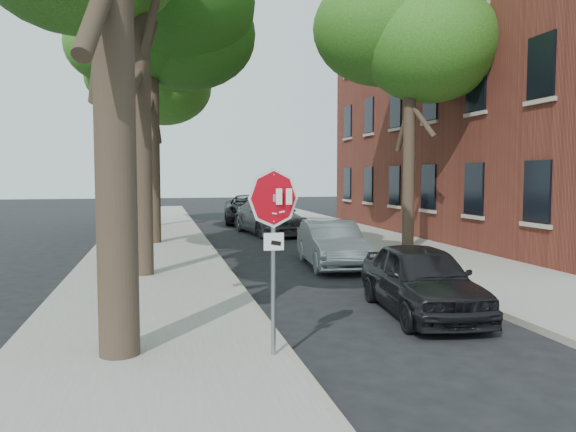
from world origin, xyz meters
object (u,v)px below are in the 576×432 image
at_px(tree_right, 409,38).
at_px(car_c, 269,217).
at_px(car_a, 421,279).
at_px(car_d, 249,209).
at_px(apartment_building, 542,59).
at_px(tree_far, 147,82).
at_px(stop_sign, 274,225).
at_px(car_b, 331,244).
at_px(tree_mid_b, 151,29).

distance_m(tree_right, car_c, 10.16).
xyz_separation_m(car_a, car_d, (-0.01, 20.84, 0.11)).
height_order(apartment_building, tree_far, apartment_building).
bearing_deg(stop_sign, car_c, 79.16).
xyz_separation_m(apartment_building, car_c, (-11.40, 3.20, -6.88)).
bearing_deg(car_a, tree_right, 72.93).
relative_size(tree_far, car_d, 1.66).
bearing_deg(car_d, car_b, -84.36).
height_order(tree_right, car_a, tree_right).
height_order(tree_mid_b, car_b, tree_mid_b).
relative_size(stop_sign, car_b, 0.65).
distance_m(tree_far, tree_right, 14.02).
bearing_deg(car_c, apartment_building, -23.55).
bearing_deg(stop_sign, car_d, 81.85).
bearing_deg(apartment_building, tree_mid_b, 179.57).
bearing_deg(car_d, car_c, -84.29).
distance_m(car_a, car_c, 15.07).
xyz_separation_m(apartment_building, car_a, (-11.40, -11.87, -6.99)).
distance_m(tree_far, car_d, 8.55).
relative_size(apartment_building, car_a, 5.17).
bearing_deg(stop_sign, apartment_building, 43.65).
distance_m(apartment_building, car_c, 13.70).
height_order(tree_far, car_c, tree_far).
distance_m(car_a, car_d, 20.84).
bearing_deg(car_a, stop_sign, -140.96).
height_order(car_b, car_c, car_c).
height_order(tree_far, car_b, tree_far).
distance_m(car_c, car_d, 5.77).
height_order(tree_mid_b, car_a, tree_mid_b).
bearing_deg(car_d, apartment_building, -32.54).
bearing_deg(apartment_building, car_c, 164.32).
height_order(tree_mid_b, tree_far, tree_mid_b).
bearing_deg(car_c, car_a, -97.87).
xyz_separation_m(car_b, car_c, (0.01, 9.42, 0.11)).
bearing_deg(tree_far, car_c, -36.30).
distance_m(apartment_building, tree_mid_b, 16.43).
bearing_deg(tree_mid_b, tree_far, 92.44).
bearing_deg(car_d, stop_sign, -92.50).
bearing_deg(tree_mid_b, car_a, -67.27).
xyz_separation_m(tree_mid_b, car_c, (5.02, 3.08, -7.22)).
bearing_deg(tree_right, car_c, 115.48).
bearing_deg(car_c, tree_mid_b, -156.37).
xyz_separation_m(tree_right, car_a, (-3.38, -7.98, -6.55)).
bearing_deg(tree_mid_b, apartment_building, -0.43).
bearing_deg(car_b, stop_sign, -107.97).
xyz_separation_m(apartment_building, car_b, (-11.41, -6.21, -6.99)).
bearing_deg(car_a, car_d, 95.89).
bearing_deg(car_b, tree_right, 39.34).
distance_m(stop_sign, car_a, 4.15).
relative_size(tree_mid_b, tree_right, 1.11).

